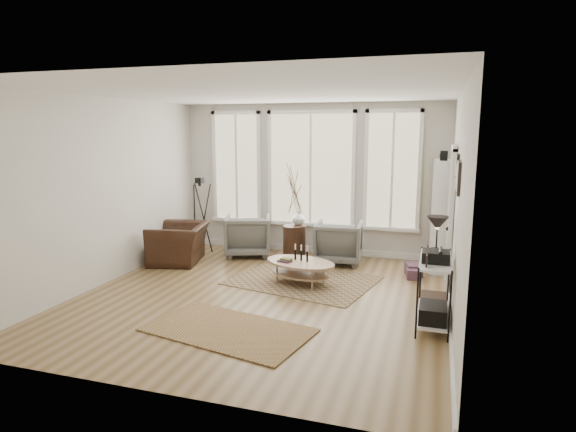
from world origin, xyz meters
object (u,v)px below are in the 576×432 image
(side_table, at_px, (294,214))
(armchair_left, at_px, (248,235))
(accent_chair, at_px, (179,243))
(bookcase, at_px, (441,215))
(coffee_table, at_px, (300,266))
(low_shelf, at_px, (434,284))
(armchair_right, at_px, (339,242))

(side_table, bearing_deg, armchair_left, -179.00)
(side_table, relative_size, accent_chair, 1.64)
(bookcase, bearing_deg, side_table, -178.35)
(coffee_table, bearing_deg, armchair_left, 135.71)
(armchair_left, relative_size, side_table, 0.49)
(low_shelf, xyz_separation_m, armchair_left, (-3.47, 2.43, -0.12))
(coffee_table, bearing_deg, side_table, 109.94)
(armchair_left, xyz_separation_m, side_table, (0.93, 0.02, 0.46))
(bookcase, relative_size, low_shelf, 1.58)
(accent_chair, bearing_deg, coffee_table, 63.35)
(low_shelf, distance_m, armchair_right, 2.95)
(side_table, bearing_deg, coffee_table, -70.06)
(low_shelf, relative_size, coffee_table, 1.00)
(low_shelf, bearing_deg, side_table, 136.08)
(coffee_table, relative_size, accent_chair, 1.21)
(coffee_table, height_order, armchair_left, armchair_left)
(armchair_right, bearing_deg, accent_chair, 11.28)
(coffee_table, distance_m, armchair_left, 2.02)
(side_table, bearing_deg, armchair_right, -2.27)
(low_shelf, distance_m, armchair_left, 4.24)
(bookcase, bearing_deg, armchair_right, -176.44)
(coffee_table, bearing_deg, accent_chair, 166.84)
(bookcase, distance_m, accent_chair, 4.68)
(low_shelf, height_order, side_table, side_table)
(side_table, height_order, accent_chair, side_table)
(low_shelf, relative_size, side_table, 0.74)
(low_shelf, bearing_deg, coffee_table, 153.25)
(coffee_table, distance_m, armchair_right, 1.44)
(armchair_left, height_order, side_table, side_table)
(side_table, xyz_separation_m, accent_chair, (-1.95, -0.85, -0.50))
(low_shelf, xyz_separation_m, side_table, (-2.54, 2.45, 0.34))
(side_table, bearing_deg, accent_chair, -156.48)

